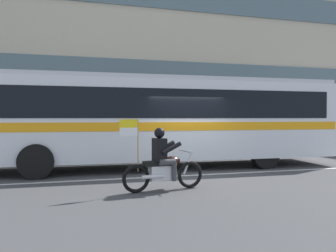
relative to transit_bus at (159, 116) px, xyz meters
name	(u,v)px	position (x,y,z in m)	size (l,w,h in m)	color
ground_plane	(187,172)	(0.65, -1.19, -1.88)	(60.00, 60.00, 0.00)	#3D3D3F
sidewalk_curb	(153,154)	(0.65, 3.91, -1.81)	(28.00, 3.80, 0.15)	#A39E93
lane_center_stripe	(193,175)	(0.65, -1.79, -1.88)	(26.60, 0.14, 0.01)	silver
office_building_facade	(144,41)	(0.65, 6.19, 4.13)	(28.00, 0.89, 12.02)	#B2A893
transit_bus	(159,116)	(0.00, 0.00, 0.00)	(13.11, 2.88, 3.22)	silver
motorcycle_with_rider	(163,164)	(-0.81, -3.63, -1.22)	(2.18, 0.68, 1.78)	black
fire_hydrant	(179,146)	(1.67, 3.07, -1.37)	(0.22, 0.30, 0.75)	gold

